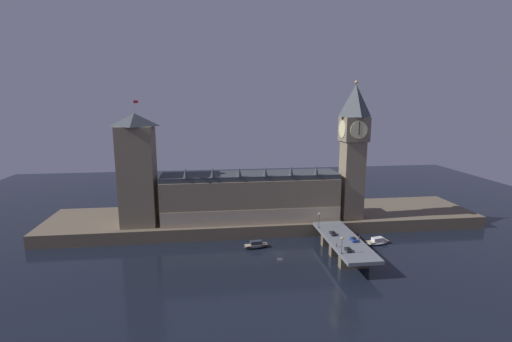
% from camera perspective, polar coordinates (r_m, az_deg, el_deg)
% --- Properties ---
extents(ground_plane, '(400.00, 400.00, 0.00)m').
position_cam_1_polar(ground_plane, '(162.22, 3.67, -12.58)').
color(ground_plane, black).
extents(embankment, '(220.00, 42.00, 6.10)m').
position_cam_1_polar(embankment, '(197.11, 1.53, -7.31)').
color(embankment, brown).
rests_on(embankment, ground_plane).
extents(parliament_hall, '(85.84, 18.48, 27.92)m').
position_cam_1_polar(parliament_hall, '(182.82, -0.84, -3.97)').
color(parliament_hall, '#7F7056').
rests_on(parliament_hall, embankment).
extents(clock_tower, '(12.38, 12.49, 67.54)m').
position_cam_1_polar(clock_tower, '(187.63, 14.73, 3.58)').
color(clock_tower, '#7F7056').
rests_on(clock_tower, embankment).
extents(victoria_tower, '(16.20, 16.20, 58.52)m').
position_cam_1_polar(victoria_tower, '(181.58, -17.78, 0.18)').
color(victoria_tower, '#7F7056').
rests_on(victoria_tower, embankment).
extents(bridge, '(13.67, 46.00, 7.31)m').
position_cam_1_polar(bridge, '(162.66, 13.33, -10.87)').
color(bridge, slate).
rests_on(bridge, ground_plane).
extents(car_northbound_lead, '(2.09, 4.39, 1.42)m').
position_cam_1_polar(car_northbound_lead, '(165.34, 11.74, -9.35)').
color(car_northbound_lead, black).
rests_on(car_northbound_lead, bridge).
extents(car_northbound_trail, '(1.94, 3.85, 1.46)m').
position_cam_1_polar(car_northbound_trail, '(149.57, 14.01, -11.65)').
color(car_northbound_trail, black).
rests_on(car_northbound_trail, bridge).
extents(car_southbound_lead, '(1.90, 4.11, 1.59)m').
position_cam_1_polar(car_southbound_lead, '(160.05, 14.78, -10.15)').
color(car_southbound_lead, navy).
rests_on(car_southbound_lead, bridge).
extents(pedestrian_near_rail, '(0.38, 0.38, 1.70)m').
position_cam_1_polar(pedestrian_near_rail, '(152.67, 12.28, -11.01)').
color(pedestrian_near_rail, black).
rests_on(pedestrian_near_rail, bridge).
extents(pedestrian_mid_walk, '(0.38, 0.38, 1.70)m').
position_cam_1_polar(pedestrian_mid_walk, '(162.37, 15.59, -9.83)').
color(pedestrian_mid_walk, black).
rests_on(pedestrian_mid_walk, bridge).
extents(street_lamp_near, '(1.34, 0.60, 6.78)m').
position_cam_1_polar(street_lamp_near, '(145.35, 13.09, -10.77)').
color(street_lamp_near, '#2D3333').
rests_on(street_lamp_near, bridge).
extents(street_lamp_far, '(1.34, 0.60, 7.06)m').
position_cam_1_polar(street_lamp_far, '(171.52, 9.68, -7.21)').
color(street_lamp_far, '#2D3333').
rests_on(street_lamp_far, bridge).
extents(boat_upstream, '(11.79, 5.33, 3.31)m').
position_cam_1_polar(boat_upstream, '(167.24, 0.00, -11.36)').
color(boat_upstream, '#28282D').
rests_on(boat_upstream, ground_plane).
extents(boat_downstream, '(12.09, 6.63, 3.15)m').
position_cam_1_polar(boat_downstream, '(180.09, 18.18, -10.29)').
color(boat_downstream, white).
rests_on(boat_downstream, ground_plane).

